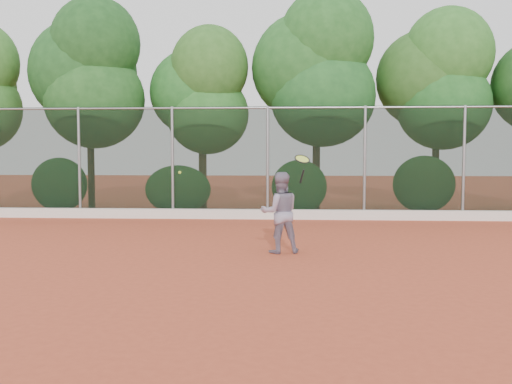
{
  "coord_description": "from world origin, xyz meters",
  "views": [
    {
      "loc": [
        0.71,
        -10.77,
        2.07
      ],
      "look_at": [
        0.0,
        1.0,
        1.25
      ],
      "focal_mm": 40.0,
      "sensor_mm": 36.0,
      "label": 1
    }
  ],
  "objects": [
    {
      "name": "tennis_player",
      "position": [
        0.5,
        0.9,
        0.83
      ],
      "size": [
        0.93,
        0.79,
        1.67
      ],
      "primitive_type": "imported",
      "rotation": [
        0.0,
        0.0,
        3.36
      ],
      "color": "gray",
      "rests_on": "ground"
    },
    {
      "name": "tennis_racket",
      "position": [
        0.95,
        0.85,
        1.89
      ],
      "size": [
        0.41,
        0.4,
        0.59
      ],
      "color": "black",
      "rests_on": "ground"
    },
    {
      "name": "concrete_curb",
      "position": [
        0.0,
        6.82,
        0.15
      ],
      "size": [
        24.0,
        0.2,
        0.3
      ],
      "primitive_type": "cube",
      "color": "silver",
      "rests_on": "ground"
    },
    {
      "name": "chainlink_fence",
      "position": [
        -0.0,
        7.0,
        1.86
      ],
      "size": [
        24.09,
        0.09,
        3.5
      ],
      "color": "black",
      "rests_on": "ground"
    },
    {
      "name": "ground",
      "position": [
        0.0,
        0.0,
        0.0
      ],
      "size": [
        80.0,
        80.0,
        0.0
      ],
      "primitive_type": "plane",
      "color": "#B5462A",
      "rests_on": "ground"
    },
    {
      "name": "tennis_ball_in_flight",
      "position": [
        -1.58,
        0.91,
        1.66
      ],
      "size": [
        0.06,
        0.06,
        0.06
      ],
      "color": "#A9CD2E",
      "rests_on": "ground"
    },
    {
      "name": "foliage_backdrop",
      "position": [
        -0.55,
        8.98,
        4.4
      ],
      "size": [
        23.7,
        3.63,
        7.55
      ],
      "color": "#3F2C18",
      "rests_on": "ground"
    }
  ]
}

